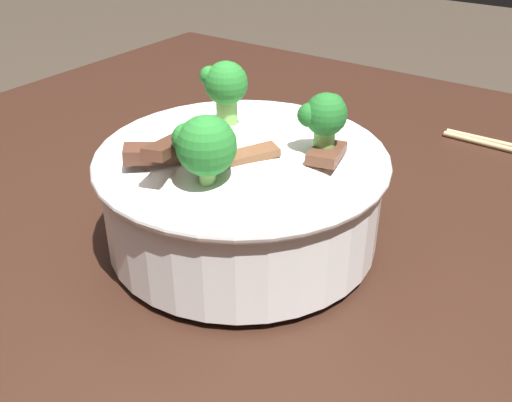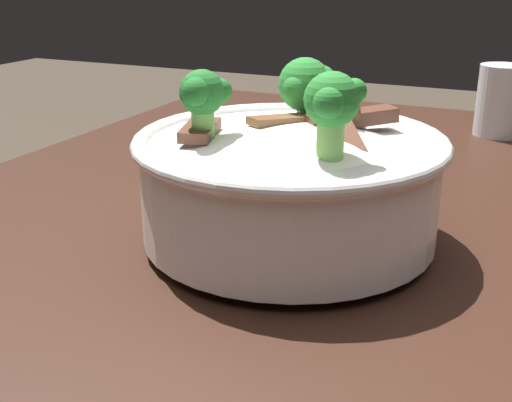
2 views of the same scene
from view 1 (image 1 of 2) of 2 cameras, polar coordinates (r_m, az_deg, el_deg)
The scene contains 2 objects.
dining_table at distance 0.64m, azimuth -7.70°, elevation -11.07°, with size 1.14×0.93×0.77m.
rice_bowl at distance 0.51m, azimuth -1.38°, elevation 1.49°, with size 0.25×0.25×0.15m.
Camera 1 is at (-0.34, -0.34, 1.08)m, focal length 41.05 mm.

